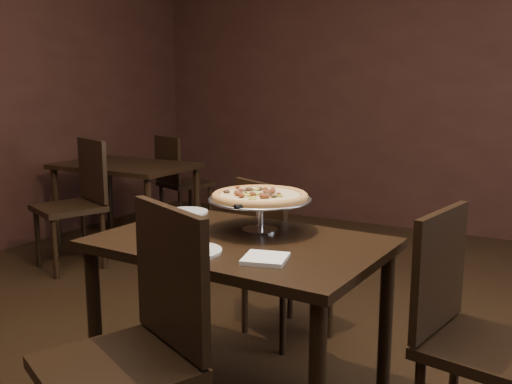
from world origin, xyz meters
The scene contains 16 objects.
room centered at (0.06, 0.03, 1.40)m, with size 6.04×7.04×2.84m.
dining_table centered at (-0.05, 0.05, 0.64)m, with size 1.22×0.84×0.74m.
background_table centered at (-2.20, 1.73, 0.62)m, with size 1.14×0.76×0.71m.
pizza_stand centered at (-0.05, 0.22, 0.89)m, with size 0.46×0.46×0.19m.
parmesan_shaker centered at (-0.35, -0.07, 0.78)m, with size 0.05×0.05×0.09m.
pepper_flake_shaker centered at (-0.19, -0.11, 0.79)m, with size 0.06×0.06×0.11m.
packet_caddy centered at (-0.42, 0.02, 0.77)m, with size 0.09×0.09×0.07m.
napkin_stack centered at (0.18, -0.16, 0.74)m, with size 0.16×0.16×0.02m, color white.
plate_left centered at (-0.55, 0.35, 0.74)m, with size 0.22×0.22×0.01m, color silver.
plate_near centered at (-0.12, -0.20, 0.74)m, with size 0.23×0.23×0.01m, color silver.
serving_spatula centered at (-0.01, 0.04, 0.89)m, with size 0.15×0.15×0.02m.
chair_far centered at (-0.21, 0.69, 0.48)m, with size 0.54×0.54×0.88m.
chair_near centered at (-0.07, -0.59, 0.54)m, with size 0.61×0.61×0.98m.
chair_side centered at (0.86, 0.14, 0.51)m, with size 0.50×0.50×0.93m.
bg_chair_far centered at (-2.16, 2.42, 0.49)m, with size 0.54×0.54×0.90m.
bg_chair_near centered at (-2.11, 1.10, 0.53)m, with size 0.59×0.59×0.97m.
Camera 1 is at (1.13, -1.93, 1.37)m, focal length 40.00 mm.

